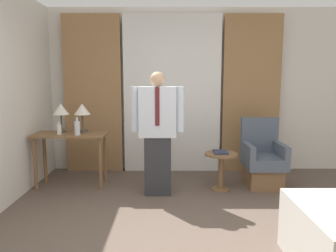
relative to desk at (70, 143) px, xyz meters
The scene contains 13 objects.
wall_back 1.88m from the desk, 32.06° to the left, with size 10.00×0.06×2.70m.
curtain_sheer_center 1.79m from the desk, 28.28° to the left, with size 1.60×0.06×2.58m.
curtain_drape_left 1.04m from the desk, 78.40° to the left, with size 0.94×0.06×2.58m.
curtain_drape_right 2.96m from the desk, 15.89° to the left, with size 0.94×0.06×2.58m.
desk is the anchor object (origin of this frame).
table_lamp_left 0.49m from the desk, 145.55° to the left, with size 0.24×0.24×0.42m.
table_lamp_right 0.49m from the desk, 34.45° to the left, with size 0.24×0.24×0.42m.
bottle_near_edge 0.32m from the desk, 45.52° to the right, with size 0.08×0.08×0.25m.
bottle_by_lamp 0.27m from the desk, 140.33° to the right, with size 0.07×0.07×0.19m.
person 1.34m from the desk, 15.53° to the right, with size 0.70×0.23×1.64m.
armchair 2.80m from the desk, ahead, with size 0.55×0.64×0.98m.
side_table 2.17m from the desk, ahead, with size 0.46×0.46×0.53m.
book 2.14m from the desk, ahead, with size 0.19×0.23×0.03m.
Camera 1 is at (-0.07, -2.54, 1.57)m, focal length 35.00 mm.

